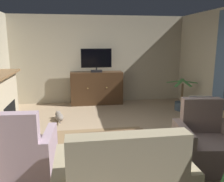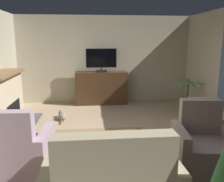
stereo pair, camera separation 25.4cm
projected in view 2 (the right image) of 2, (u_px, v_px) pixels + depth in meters
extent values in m
cube|color=tan|center=(116.00, 142.00, 4.66)|extent=(6.01, 6.99, 0.04)
cube|color=#B2A88E|center=(105.00, 60.00, 7.53)|extent=(6.01, 0.10, 2.72)
cube|color=#8E704C|center=(97.00, 149.00, 4.34)|extent=(2.09, 2.01, 0.01)
cube|color=#4C4C51|center=(24.00, 125.00, 5.48)|extent=(0.50, 1.78, 0.04)
cube|color=beige|center=(2.00, 102.00, 5.31)|extent=(0.46, 1.58, 1.21)
cube|color=black|center=(12.00, 113.00, 5.39)|extent=(0.10, 0.88, 0.52)
cube|color=olive|center=(2.00, 74.00, 5.19)|extent=(0.58, 1.74, 0.05)
cube|color=black|center=(102.00, 103.00, 7.46)|extent=(1.53, 0.39, 0.06)
cube|color=#422B19|center=(101.00, 88.00, 7.36)|extent=(1.59, 0.45, 1.01)
sphere|color=tan|center=(92.00, 88.00, 7.09)|extent=(0.03, 0.03, 0.03)
sphere|color=tan|center=(111.00, 88.00, 7.14)|extent=(0.03, 0.03, 0.03)
cube|color=black|center=(101.00, 71.00, 7.20)|extent=(0.33, 0.20, 0.06)
cylinder|color=black|center=(101.00, 69.00, 7.18)|extent=(0.04, 0.04, 0.08)
cube|color=black|center=(101.00, 58.00, 7.12)|extent=(0.92, 0.05, 0.57)
cube|color=black|center=(101.00, 58.00, 7.09)|extent=(0.88, 0.01, 0.53)
cube|color=brown|center=(112.00, 138.00, 3.85)|extent=(1.15, 0.64, 0.03)
cylinder|color=brown|center=(139.00, 141.00, 4.20)|extent=(0.04, 0.04, 0.38)
cylinder|color=brown|center=(81.00, 145.00, 4.06)|extent=(0.04, 0.04, 0.38)
cylinder|color=brown|center=(146.00, 154.00, 3.72)|extent=(0.04, 0.04, 0.38)
cylinder|color=brown|center=(81.00, 159.00, 3.58)|extent=(0.04, 0.04, 0.38)
cube|color=black|center=(122.00, 133.00, 3.97)|extent=(0.10, 0.18, 0.02)
cube|color=tan|center=(114.00, 166.00, 2.27)|extent=(1.19, 0.20, 0.65)
cube|color=tan|center=(167.00, 180.00, 2.79)|extent=(0.15, 0.94, 0.66)
cube|color=tan|center=(112.00, 172.00, 2.54)|extent=(0.37, 0.14, 0.36)
cube|color=#A3897F|center=(204.00, 155.00, 3.64)|extent=(0.75, 0.91, 0.45)
cube|color=#A3897F|center=(200.00, 116.00, 3.86)|extent=(0.66, 0.26, 0.58)
cube|color=#A3897F|center=(179.00, 148.00, 3.64)|extent=(0.24, 0.84, 0.65)
cube|color=white|center=(199.00, 104.00, 3.89)|extent=(0.40, 0.07, 0.24)
cube|color=#AD93A3|center=(24.00, 157.00, 3.59)|extent=(0.61, 0.87, 0.43)
cube|color=#AD93A3|center=(13.00, 133.00, 3.16)|extent=(0.57, 0.21, 0.61)
cube|color=#AD93A3|center=(0.00, 151.00, 3.56)|extent=(0.18, 0.84, 0.63)
cube|color=#AD93A3|center=(46.00, 150.00, 3.59)|extent=(0.18, 0.84, 0.63)
cylinder|color=#3D4C5B|center=(186.00, 107.00, 6.64)|extent=(0.37, 0.37, 0.23)
cylinder|color=brown|center=(187.00, 94.00, 6.56)|extent=(0.06, 0.06, 0.54)
cube|color=#4C8E47|center=(196.00, 83.00, 6.51)|extent=(0.43, 0.10, 0.09)
cube|color=#4C8E47|center=(186.00, 81.00, 6.76)|extent=(0.19, 0.51, 0.20)
cube|color=#4C8E47|center=(180.00, 82.00, 6.63)|extent=(0.39, 0.36, 0.12)
cube|color=#4C8E47|center=(184.00, 84.00, 6.36)|extent=(0.37, 0.31, 0.16)
cube|color=#4C8E47|center=(192.00, 84.00, 6.33)|extent=(0.16, 0.35, 0.14)
ellipsoid|color=gray|center=(62.00, 116.00, 5.90)|extent=(0.26, 0.35, 0.19)
sphere|color=gray|center=(62.00, 113.00, 6.09)|extent=(0.14, 0.14, 0.14)
cone|color=gray|center=(60.00, 110.00, 6.06)|extent=(0.04, 0.04, 0.04)
cone|color=gray|center=(63.00, 110.00, 6.09)|extent=(0.04, 0.04, 0.04)
cylinder|color=gray|center=(62.00, 121.00, 5.65)|extent=(0.08, 0.23, 0.06)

